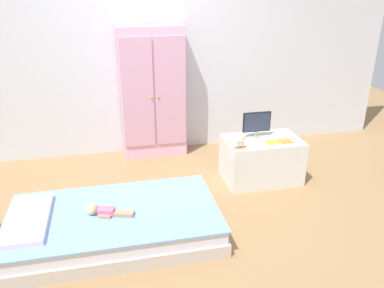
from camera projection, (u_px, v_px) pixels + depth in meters
ground_plane at (163, 214)px, 3.61m from camera, size 10.00×10.00×0.02m
back_wall at (140, 43)px, 4.51m from camera, size 6.40×0.05×2.70m
bed at (115, 224)px, 3.23m from camera, size 1.74×0.98×0.24m
pillow at (28, 219)px, 3.04m from camera, size 0.32×0.70×0.05m
doll at (101, 210)px, 3.13m from camera, size 0.38×0.19×0.10m
wardrobe at (153, 93)px, 4.58m from camera, size 0.76×0.31×1.56m
tv_stand at (261, 159)px, 4.14m from camera, size 0.80×0.51×0.47m
tv_monitor at (257, 123)px, 4.06m from camera, size 0.30×0.10×0.27m
rocking_horse_toy at (241, 142)px, 3.81m from camera, size 0.11×0.04×0.13m
book_yellow at (273, 142)px, 3.96m from camera, size 0.13×0.10×0.01m
book_orange at (286, 141)px, 3.99m from camera, size 0.12×0.11×0.01m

